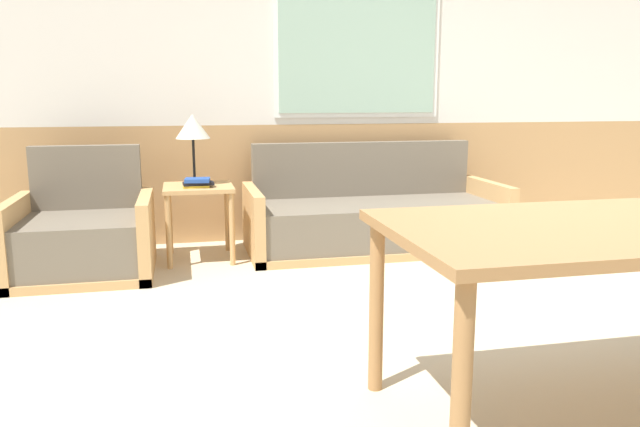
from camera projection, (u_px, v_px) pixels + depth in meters
The scene contains 8 objects.
ground_plane at pixel (543, 344), 3.10m from camera, with size 16.00×16.00×0.00m, color beige.
wall_back at pixel (381, 78), 5.36m from camera, with size 7.20×0.09×2.70m.
couch at pixel (374, 219), 4.99m from camera, with size 2.02×0.85×0.83m.
armchair at pixel (83, 238), 4.28m from camera, with size 0.93×0.84×0.86m.
side_table at pixel (199, 199), 4.63m from camera, with size 0.51×0.51×0.56m.
table_lamp at pixel (193, 129), 4.61m from camera, with size 0.26×0.26×0.52m.
book_stack at pixel (197, 183), 4.51m from camera, with size 0.23×0.17×0.07m.
dining_table at pixel (639, 239), 2.31m from camera, with size 1.89×0.92×0.76m.
Camera 1 is at (-1.72, -2.61, 1.22)m, focal length 35.00 mm.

